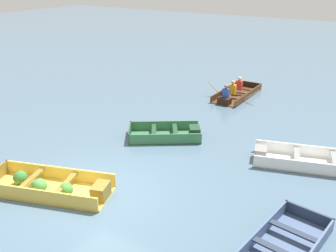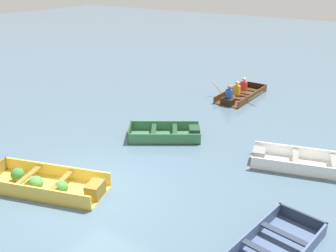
{
  "view_description": "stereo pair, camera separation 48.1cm",
  "coord_description": "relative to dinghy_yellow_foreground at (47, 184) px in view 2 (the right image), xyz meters",
  "views": [
    {
      "loc": [
        5.95,
        -6.15,
        5.45
      ],
      "look_at": [
        -0.43,
        4.13,
        0.35
      ],
      "focal_mm": 40.0,
      "sensor_mm": 36.0,
      "label": 1
    },
    {
      "loc": [
        6.36,
        -5.88,
        5.45
      ],
      "look_at": [
        -0.43,
        4.13,
        0.35
      ],
      "focal_mm": 40.0,
      "sensor_mm": 36.0,
      "label": 2
    }
  ],
  "objects": [
    {
      "name": "ground_plane",
      "position": [
        1.12,
        0.61,
        -0.17
      ],
      "size": [
        80.0,
        80.0,
        0.0
      ],
      "primitive_type": "plane",
      "color": "slate"
    },
    {
      "name": "dinghy_yellow_foreground",
      "position": [
        0.0,
        0.0,
        0.0
      ],
      "size": [
        3.53,
        2.18,
        0.43
      ],
      "color": "#E5BC47",
      "rests_on": "ground"
    },
    {
      "name": "skiff_green_near_moored",
      "position": [
        0.81,
        4.58,
        -0.03
      ],
      "size": [
        2.71,
        2.37,
        0.38
      ],
      "color": "#387047",
      "rests_on": "ground"
    },
    {
      "name": "skiff_white_mid_moored",
      "position": [
        5.44,
        5.08,
        -0.03
      ],
      "size": [
        3.72,
        2.13,
        0.4
      ],
      "color": "white",
      "rests_on": "ground"
    },
    {
      "name": "skiff_slate_blue_far_moored",
      "position": [
        5.85,
        0.91,
        -0.05
      ],
      "size": [
        1.52,
        2.69,
        0.34
      ],
      "color": "#475B7F",
      "rests_on": "ground"
    },
    {
      "name": "rowboat_dark_varnish_with_crew",
      "position": [
        1.09,
        9.94,
        0.02
      ],
      "size": [
        2.43,
        3.16,
        0.88
      ],
      "color": "#4C2D19",
      "rests_on": "ground"
    }
  ]
}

